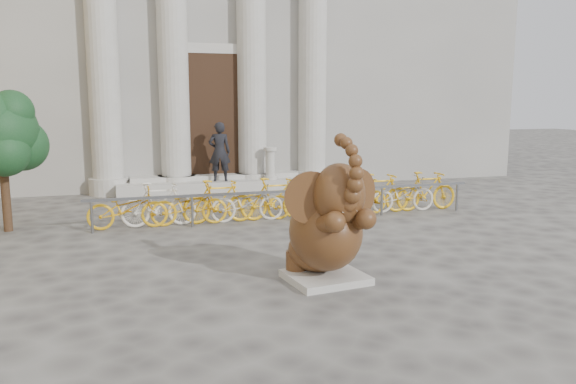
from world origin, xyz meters
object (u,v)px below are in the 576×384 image
object	(u,v)px
pedestrian	(220,152)
elephant_statue	(327,229)
bike_rack	(288,198)
tree	(2,134)

from	to	relation	value
pedestrian	elephant_statue	bearing A→B (deg)	100.67
elephant_statue	bike_rack	bearing A→B (deg)	72.93
elephant_statue	tree	xyz separation A→B (m)	(-5.32, 5.14, 1.25)
elephant_statue	bike_rack	xyz separation A→B (m)	(0.77, 4.68, -0.33)
bike_rack	pedestrian	bearing A→B (deg)	101.81
pedestrian	tree	bearing A→B (deg)	45.95
elephant_statue	bike_rack	size ratio (longest dim) A/B	0.25
bike_rack	tree	distance (m)	6.31
tree	pedestrian	xyz separation A→B (m)	(5.21, 3.78, -0.83)
bike_rack	pedestrian	world-z (taller)	pedestrian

